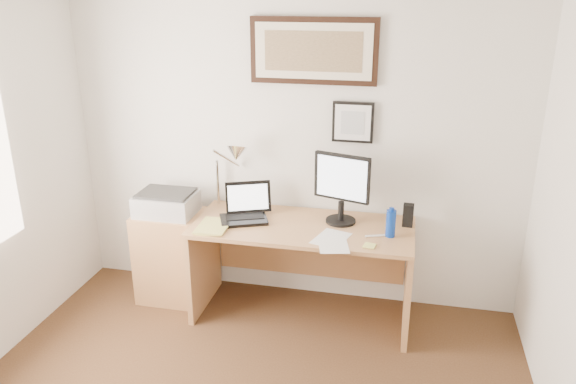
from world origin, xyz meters
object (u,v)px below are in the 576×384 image
(laptop, at_px, (245,211))
(lcd_monitor, at_px, (342,185))
(printer, at_px, (167,203))
(book, at_px, (199,225))
(side_cabinet, at_px, (172,256))
(water_bottle, at_px, (391,223))
(desk, at_px, (305,249))

(laptop, height_order, lcd_monitor, lcd_monitor)
(laptop, relative_size, printer, 0.93)
(lcd_monitor, bearing_deg, book, -163.17)
(side_cabinet, height_order, lcd_monitor, lcd_monitor)
(lcd_monitor, height_order, printer, lcd_monitor)
(water_bottle, xyz_separation_m, desk, (-0.63, 0.14, -0.33))
(book, relative_size, lcd_monitor, 0.57)
(water_bottle, relative_size, book, 0.65)
(side_cabinet, distance_m, book, 0.58)
(laptop, bearing_deg, side_cabinet, 178.50)
(book, bearing_deg, lcd_monitor, 16.83)
(water_bottle, xyz_separation_m, book, (-1.35, -0.13, -0.09))
(side_cabinet, distance_m, lcd_monitor, 1.49)
(lcd_monitor, bearing_deg, side_cabinet, -177.40)
(lcd_monitor, bearing_deg, laptop, -173.76)
(water_bottle, bearing_deg, desk, 167.27)
(book, relative_size, laptop, 0.72)
(side_cabinet, height_order, book, book)
(side_cabinet, relative_size, lcd_monitor, 1.40)
(side_cabinet, relative_size, laptop, 1.78)
(side_cabinet, xyz_separation_m, printer, (-0.00, -0.01, 0.45))
(side_cabinet, xyz_separation_m, lcd_monitor, (1.33, 0.06, 0.68))
(book, xyz_separation_m, laptop, (0.28, 0.22, 0.05))
(desk, height_order, laptop, laptop)
(side_cabinet, bearing_deg, desk, 1.89)
(water_bottle, xyz_separation_m, lcd_monitor, (-0.37, 0.17, 0.19))
(side_cabinet, relative_size, book, 2.46)
(side_cabinet, distance_m, desk, 1.08)
(book, distance_m, laptop, 0.36)
(desk, xyz_separation_m, lcd_monitor, (0.26, 0.03, 0.53))
(water_bottle, bearing_deg, lcd_monitor, 155.51)
(side_cabinet, height_order, desk, desk)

